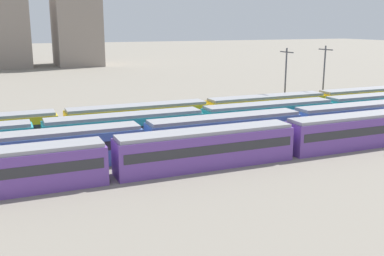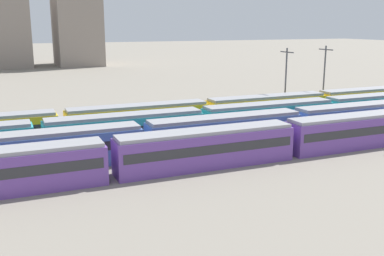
# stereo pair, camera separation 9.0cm
# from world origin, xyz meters

# --- Properties ---
(ground_plane) EXTENTS (600.00, 600.00, 0.00)m
(ground_plane) POSITION_xyz_m (0.00, 7.80, 0.00)
(ground_plane) COLOR gray
(train_track_0) EXTENTS (55.80, 3.06, 3.75)m
(train_track_0) POSITION_xyz_m (12.63, 0.00, 1.90)
(train_track_0) COLOR #6B429E
(train_track_0) RESTS_ON ground_plane
(train_track_1) EXTENTS (93.60, 3.06, 3.75)m
(train_track_1) POSITION_xyz_m (36.24, 5.20, 1.90)
(train_track_1) COLOR #4C70BC
(train_track_1) RESTS_ON ground_plane
(train_track_2) EXTENTS (93.60, 3.06, 3.75)m
(train_track_2) POSITION_xyz_m (26.27, 10.40, 1.90)
(train_track_2) COLOR teal
(train_track_2) RESTS_ON ground_plane
(train_track_3) EXTENTS (93.60, 3.06, 3.75)m
(train_track_3) POSITION_xyz_m (29.26, 15.60, 1.90)
(train_track_3) COLOR yellow
(train_track_3) RESTS_ON ground_plane
(catenary_pole_1) EXTENTS (0.24, 3.20, 10.13)m
(catenary_pole_1) POSITION_xyz_m (34.24, 18.53, 5.61)
(catenary_pole_1) COLOR #4C4C51
(catenary_pole_1) RESTS_ON ground_plane
(catenary_pole_3) EXTENTS (0.24, 3.20, 10.33)m
(catenary_pole_3) POSITION_xyz_m (41.60, 18.82, 5.72)
(catenary_pole_3) COLOR #4C4C51
(catenary_pole_3) RESTS_ON ground_plane
(distant_building_2) EXTENTS (14.74, 15.62, 33.90)m
(distant_building_2) POSITION_xyz_m (-3.21, 118.13, 16.95)
(distant_building_2) COLOR gray
(distant_building_2) RESTS_ON ground_plane
(distant_building_3) EXTENTS (14.22, 20.84, 30.24)m
(distant_building_3) POSITION_xyz_m (19.05, 118.13, 15.12)
(distant_building_3) COLOR gray
(distant_building_3) RESTS_ON ground_plane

